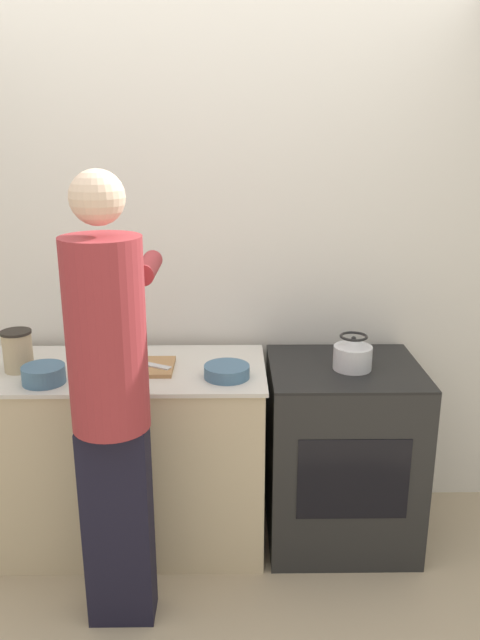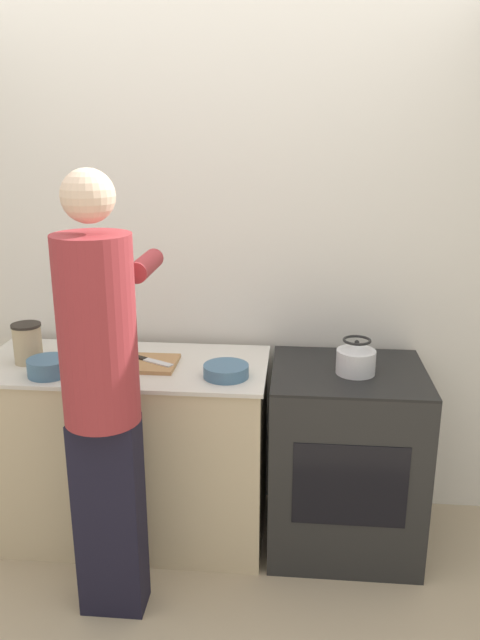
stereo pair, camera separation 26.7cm
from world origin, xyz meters
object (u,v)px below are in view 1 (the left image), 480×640
at_px(oven, 341,453).
at_px(bowl_prep, 227,371).
at_px(cutting_board, 141,367).
at_px(person, 111,392).
at_px(kettle, 353,355).
at_px(knife, 145,364).
at_px(canister_jar, 18,351).

relative_size(oven, bowl_prep, 4.45).
relative_size(oven, cutting_board, 3.01).
bearing_deg(person, kettle, 26.46).
bearing_deg(cutting_board, kettle, -0.16).
distance_m(knife, bowl_prep, 0.39).
xyz_separation_m(knife, kettle, (0.93, -0.01, 0.04)).
xyz_separation_m(knife, canister_jar, (-0.56, -0.02, 0.07)).
bearing_deg(person, knife, 83.47).
bearing_deg(person, bowl_prep, 42.47).
height_order(person, canister_jar, person).
bearing_deg(knife, kettle, 27.75).
xyz_separation_m(kettle, canister_jar, (-1.49, -0.01, 0.03)).
height_order(person, cutting_board, person).
xyz_separation_m(bowl_prep, canister_jar, (-0.93, 0.09, 0.07)).
bearing_deg(person, cutting_board, 85.42).
bearing_deg(oven, canister_jar, -178.48).
bearing_deg(canister_jar, person, -44.01).
bearing_deg(kettle, canister_jar, -179.66).
bearing_deg(canister_jar, bowl_prep, -5.80).
bearing_deg(person, oven, 28.40).
relative_size(person, bowl_prep, 9.05).
relative_size(bowl_prep, canister_jar, 1.07).
bearing_deg(oven, bowl_prep, -166.19).
relative_size(kettle, bowl_prep, 0.87).
bearing_deg(bowl_prep, kettle, 10.34).
relative_size(person, kettle, 10.35).
height_order(kettle, canister_jar, canister_jar).
bearing_deg(knife, cutting_board, -120.98).
relative_size(person, knife, 7.75).
distance_m(kettle, bowl_prep, 0.58).
relative_size(knife, bowl_prep, 1.17).
xyz_separation_m(knife, bowl_prep, (0.37, -0.12, 0.01)).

